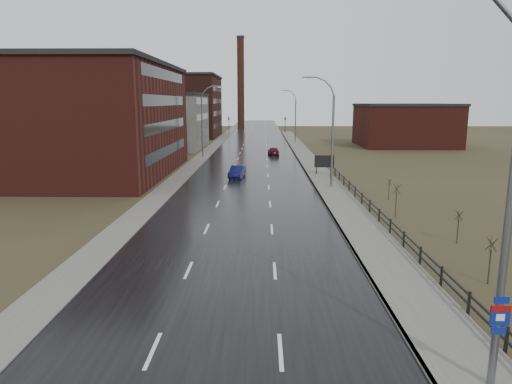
{
  "coord_description": "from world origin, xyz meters",
  "views": [
    {
      "loc": [
        1.64,
        -10.94,
        8.87
      ],
      "look_at": [
        1.21,
        18.61,
        3.0
      ],
      "focal_mm": 32.0,
      "sensor_mm": 36.0,
      "label": 1
    }
  ],
  "objects_px": {
    "billboard": "(324,162)",
    "car_near": "(237,172)",
    "streetlight_main": "(499,201)",
    "car_far": "(274,151)"
  },
  "relations": [
    {
      "from": "billboard",
      "to": "car_near",
      "type": "xyz_separation_m",
      "value": [
        -10.45,
        -1.76,
        -1.01
      ]
    },
    {
      "from": "streetlight_main",
      "to": "car_far",
      "type": "distance_m",
      "value": 64.02
    },
    {
      "from": "streetlight_main",
      "to": "billboard",
      "type": "bearing_deg",
      "value": 89.14
    },
    {
      "from": "car_near",
      "to": "car_far",
      "type": "xyz_separation_m",
      "value": [
        4.82,
        23.42,
        -0.01
      ]
    },
    {
      "from": "car_far",
      "to": "billboard",
      "type": "bearing_deg",
      "value": 98.62
    },
    {
      "from": "billboard",
      "to": "car_far",
      "type": "bearing_deg",
      "value": 104.58
    },
    {
      "from": "billboard",
      "to": "car_near",
      "type": "distance_m",
      "value": 10.65
    },
    {
      "from": "billboard",
      "to": "car_far",
      "type": "height_order",
      "value": "billboard"
    },
    {
      "from": "billboard",
      "to": "car_far",
      "type": "distance_m",
      "value": 22.39
    },
    {
      "from": "billboard",
      "to": "car_near",
      "type": "relative_size",
      "value": 0.59
    }
  ]
}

